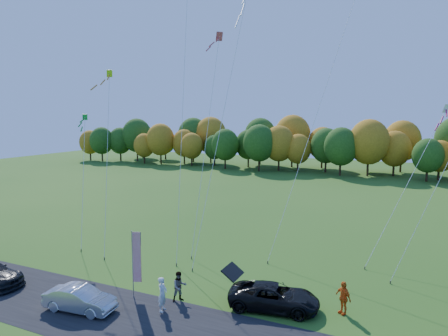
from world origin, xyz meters
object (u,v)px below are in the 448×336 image
at_px(feather_flag, 136,256).
at_px(silver_sedan, 80,299).
at_px(black_suv, 274,297).
at_px(person_east, 343,298).

bearing_deg(feather_flag, silver_sedan, -123.38).
bearing_deg(black_suv, silver_sedan, 106.23).
bearing_deg(feather_flag, person_east, 14.73).
relative_size(person_east, feather_flag, 0.45).
distance_m(person_east, feather_flag, 12.02).
xyz_separation_m(black_suv, silver_sedan, (-9.73, -4.71, -0.03)).
height_order(black_suv, feather_flag, feather_flag).
relative_size(silver_sedan, person_east, 2.23).
distance_m(black_suv, silver_sedan, 10.81).
distance_m(silver_sedan, person_east, 14.52).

